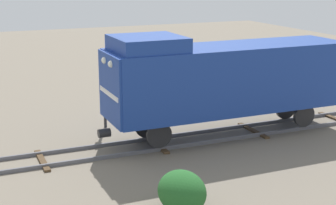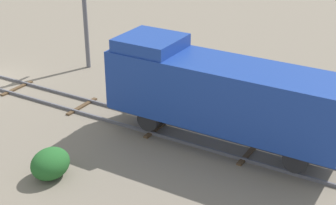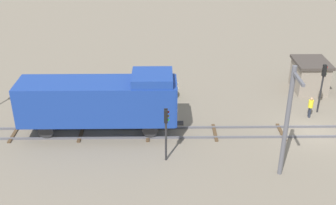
# 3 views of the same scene
# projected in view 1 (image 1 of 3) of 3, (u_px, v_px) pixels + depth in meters

# --- Properties ---
(locomotive) EXTENTS (2.90, 11.60, 4.60)m
(locomotive) POSITION_uv_depth(u_px,v_px,m) (225.00, 77.00, 22.87)
(locomotive) COLOR navy
(locomotive) RESTS_ON railway_track
(traffic_signal_mid) EXTENTS (0.32, 0.34, 3.76)m
(traffic_signal_mid) POSITION_uv_depth(u_px,v_px,m) (104.00, 74.00, 24.17)
(traffic_signal_mid) COLOR #262628
(traffic_signal_mid) RESTS_ON ground
(bush_near) EXTENTS (1.81, 1.48, 1.32)m
(bush_near) POSITION_uv_depth(u_px,v_px,m) (182.00, 192.00, 16.14)
(bush_near) COLOR #225C26
(bush_near) RESTS_ON ground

